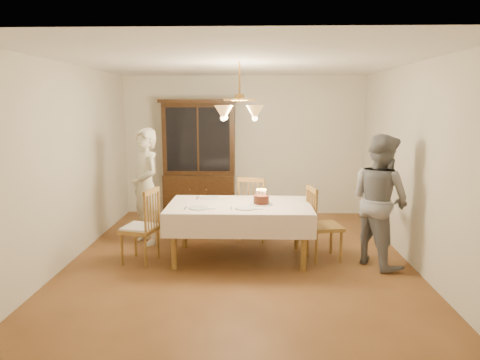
{
  "coord_description": "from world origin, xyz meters",
  "views": [
    {
      "loc": [
        0.17,
        -5.56,
        2.07
      ],
      "look_at": [
        0.0,
        0.2,
        1.05
      ],
      "focal_mm": 32.0,
      "sensor_mm": 36.0,
      "label": 1
    }
  ],
  "objects_px": {
    "china_hutch": "(200,161)",
    "dining_table": "(240,210)",
    "chair_far_side": "(253,211)",
    "elderly_woman": "(146,187)",
    "birthday_cake": "(261,200)"
  },
  "relations": [
    {
      "from": "china_hutch",
      "to": "chair_far_side",
      "type": "relative_size",
      "value": 2.16
    },
    {
      "from": "chair_far_side",
      "to": "dining_table",
      "type": "bearing_deg",
      "value": -102.38
    },
    {
      "from": "china_hutch",
      "to": "elderly_woman",
      "type": "bearing_deg",
      "value": -110.34
    },
    {
      "from": "birthday_cake",
      "to": "elderly_woman",
      "type": "bearing_deg",
      "value": 159.36
    },
    {
      "from": "dining_table",
      "to": "china_hutch",
      "type": "distance_m",
      "value": 2.42
    },
    {
      "from": "birthday_cake",
      "to": "china_hutch",
      "type": "bearing_deg",
      "value": 115.88
    },
    {
      "from": "china_hutch",
      "to": "chair_far_side",
      "type": "xyz_separation_m",
      "value": [
        1.0,
        -1.41,
        -0.6
      ]
    },
    {
      "from": "china_hutch",
      "to": "chair_far_side",
      "type": "bearing_deg",
      "value": -54.74
    },
    {
      "from": "chair_far_side",
      "to": "birthday_cake",
      "type": "relative_size",
      "value": 3.33
    },
    {
      "from": "china_hutch",
      "to": "dining_table",
      "type": "bearing_deg",
      "value": -70.22
    },
    {
      "from": "elderly_woman",
      "to": "birthday_cake",
      "type": "relative_size",
      "value": 5.77
    },
    {
      "from": "chair_far_side",
      "to": "birthday_cake",
      "type": "height_order",
      "value": "chair_far_side"
    },
    {
      "from": "dining_table",
      "to": "birthday_cake",
      "type": "xyz_separation_m",
      "value": [
        0.29,
        -0.01,
        0.13
      ]
    },
    {
      "from": "china_hutch",
      "to": "elderly_woman",
      "type": "height_order",
      "value": "china_hutch"
    },
    {
      "from": "dining_table",
      "to": "elderly_woman",
      "type": "xyz_separation_m",
      "value": [
        -1.41,
        0.63,
        0.18
      ]
    }
  ]
}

